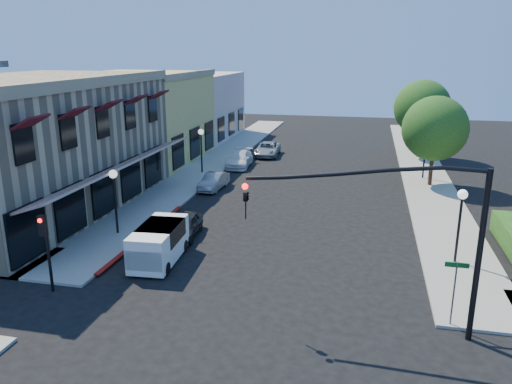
% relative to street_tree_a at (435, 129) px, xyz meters
% --- Properties ---
extents(ground, '(120.00, 120.00, 0.00)m').
position_rel_street_tree_a_xyz_m(ground, '(-8.80, -22.00, -4.19)').
color(ground, black).
rests_on(ground, ground).
extents(sidewalk_left, '(3.50, 50.00, 0.12)m').
position_rel_street_tree_a_xyz_m(sidewalk_left, '(-17.55, 5.00, -4.13)').
color(sidewalk_left, gray).
rests_on(sidewalk_left, ground).
extents(sidewalk_right, '(3.50, 50.00, 0.12)m').
position_rel_street_tree_a_xyz_m(sidewalk_right, '(-0.05, 5.00, -4.13)').
color(sidewalk_right, gray).
rests_on(sidewalk_right, ground).
extents(curb_red_strip, '(0.25, 10.00, 0.06)m').
position_rel_street_tree_a_xyz_m(curb_red_strip, '(-15.70, -14.00, -4.19)').
color(curb_red_strip, maroon).
rests_on(curb_red_strip, ground).
extents(corner_brick_building, '(11.77, 18.20, 8.10)m').
position_rel_street_tree_a_xyz_m(corner_brick_building, '(-24.25, -11.00, -0.19)').
color(corner_brick_building, tan).
rests_on(corner_brick_building, ground).
extents(yellow_stucco_building, '(10.00, 12.00, 7.60)m').
position_rel_street_tree_a_xyz_m(yellow_stucco_building, '(-24.30, 4.00, -0.39)').
color(yellow_stucco_building, tan).
rests_on(yellow_stucco_building, ground).
extents(pink_stucco_building, '(10.00, 12.00, 7.00)m').
position_rel_street_tree_a_xyz_m(pink_stucco_building, '(-24.30, 16.00, -0.69)').
color(pink_stucco_building, beige).
rests_on(pink_stucco_building, ground).
extents(street_tree_a, '(4.56, 4.56, 6.48)m').
position_rel_street_tree_a_xyz_m(street_tree_a, '(0.00, 0.00, 0.00)').
color(street_tree_a, '#341F14').
rests_on(street_tree_a, ground).
extents(street_tree_b, '(4.94, 4.94, 7.02)m').
position_rel_street_tree_a_xyz_m(street_tree_b, '(0.00, 10.00, 0.35)').
color(street_tree_b, '#341F14').
rests_on(street_tree_b, ground).
extents(signal_mast_arm, '(8.01, 0.39, 6.00)m').
position_rel_street_tree_a_xyz_m(signal_mast_arm, '(-2.94, -20.50, -0.11)').
color(signal_mast_arm, black).
rests_on(signal_mast_arm, ground).
extents(secondary_signal, '(0.28, 0.42, 3.32)m').
position_rel_street_tree_a_xyz_m(secondary_signal, '(-16.80, -20.59, -1.88)').
color(secondary_signal, black).
rests_on(secondary_signal, ground).
extents(street_name_sign, '(0.80, 0.06, 2.50)m').
position_rel_street_tree_a_xyz_m(street_name_sign, '(-1.30, -19.80, -2.50)').
color(street_name_sign, '#595B5E').
rests_on(street_name_sign, ground).
extents(lamppost_left_near, '(0.44, 0.44, 3.57)m').
position_rel_street_tree_a_xyz_m(lamppost_left_near, '(-17.30, -14.00, -1.46)').
color(lamppost_left_near, black).
rests_on(lamppost_left_near, ground).
extents(lamppost_left_far, '(0.44, 0.44, 3.57)m').
position_rel_street_tree_a_xyz_m(lamppost_left_far, '(-17.30, 0.00, -1.46)').
color(lamppost_left_far, black).
rests_on(lamppost_left_far, ground).
extents(lamppost_right_near, '(0.44, 0.44, 3.57)m').
position_rel_street_tree_a_xyz_m(lamppost_right_near, '(-0.30, -14.00, -1.46)').
color(lamppost_right_near, black).
rests_on(lamppost_right_near, ground).
extents(lamppost_right_far, '(0.44, 0.44, 3.57)m').
position_rel_street_tree_a_xyz_m(lamppost_right_far, '(-0.30, 2.00, -1.46)').
color(lamppost_right_far, black).
rests_on(lamppost_right_far, ground).
extents(white_van, '(1.96, 4.05, 1.75)m').
position_rel_street_tree_a_xyz_m(white_van, '(-13.70, -16.80, -3.18)').
color(white_van, white).
rests_on(white_van, ground).
extents(parked_car_a, '(1.70, 3.57, 1.18)m').
position_rel_street_tree_a_xyz_m(parked_car_a, '(-13.70, -13.45, -3.60)').
color(parked_car_a, black).
rests_on(parked_car_a, ground).
extents(parked_car_b, '(1.44, 3.57, 1.15)m').
position_rel_street_tree_a_xyz_m(parked_car_b, '(-15.00, -4.24, -3.62)').
color(parked_car_b, gray).
rests_on(parked_car_b, ground).
extents(parked_car_c, '(2.07, 4.55, 1.29)m').
position_rel_street_tree_a_xyz_m(parked_car_c, '(-15.00, 3.00, -3.55)').
color(parked_car_c, white).
rests_on(parked_car_c, ground).
extents(parked_car_d, '(2.26, 4.53, 1.23)m').
position_rel_street_tree_a_xyz_m(parked_car_d, '(-13.60, 7.97, -3.58)').
color(parked_car_d, '#9FA2A4').
rests_on(parked_car_d, ground).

